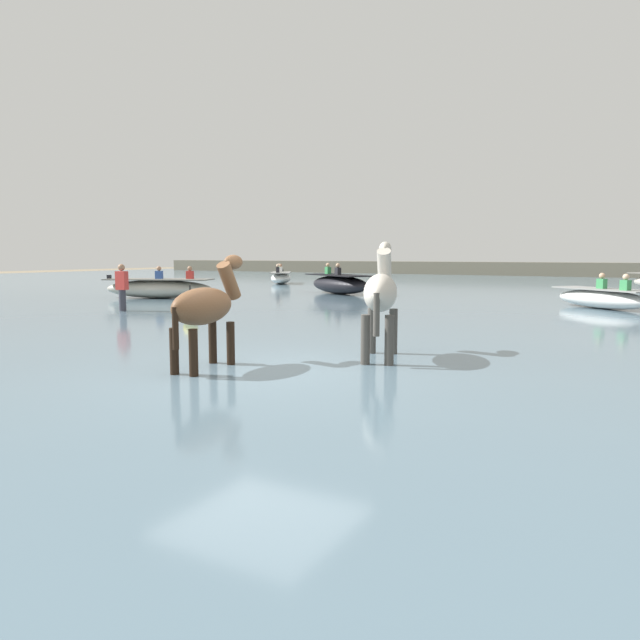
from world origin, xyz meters
TOP-DOWN VIEW (x-y plane):
  - ground_plane at (0.00, 0.00)m, footprint 120.00×120.00m
  - water_surface at (0.00, 10.00)m, footprint 90.00×90.00m
  - horse_lead_bay at (-0.81, -0.24)m, footprint 0.59×1.75m
  - horse_trailing_pinto at (1.03, 1.80)m, footprint 0.97×1.94m
  - boat_distant_east at (-11.54, 9.69)m, footprint 4.33×2.72m
  - boat_distant_west at (-13.69, 21.38)m, footprint 2.58×3.32m
  - boat_near_port at (3.46, 13.16)m, footprint 3.26×2.93m
  - boat_near_starboard at (-6.73, 15.26)m, footprint 4.05×3.25m
  - person_onlooker_right at (-8.71, 5.35)m, footprint 0.35×0.25m
  - channel_buoy at (-5.32, 4.47)m, footprint 0.38×0.38m
  - far_shoreline at (0.00, 41.84)m, footprint 80.00×2.40m

SIDE VIEW (x-z plane):
  - ground_plane at x=0.00m, z-range 0.00..0.00m
  - water_surface at x=0.00m, z-range 0.00..0.26m
  - channel_buoy at x=-5.32m, z-range 0.01..0.90m
  - boat_near_port at x=3.46m, z-range 0.03..1.12m
  - boat_distant_west at x=-13.69m, z-range 0.03..1.16m
  - boat_distant_east at x=-11.54m, z-range 0.02..1.23m
  - far_shoreline at x=0.00m, z-range 0.00..1.31m
  - boat_near_starboard at x=-6.73m, z-range 0.02..1.31m
  - person_onlooker_right at x=-8.71m, z-range 0.05..1.68m
  - horse_lead_bay at x=-0.81m, z-range 0.17..2.07m
  - horse_trailing_pinto at x=1.03m, z-range 0.19..2.31m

